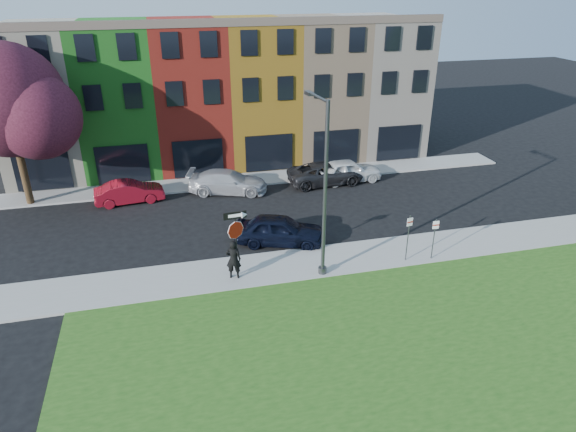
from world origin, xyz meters
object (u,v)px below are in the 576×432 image
object	(u,v)px
man	(233,259)
sedan_near	(280,230)
street_lamp	(323,191)
stop_sign	(236,232)

from	to	relation	value
man	sedan_near	world-z (taller)	man
sedan_near	street_lamp	distance (m)	5.02
man	sedan_near	distance (m)	4.16
man	sedan_near	xyz separation A→B (m)	(2.89, 2.97, -0.29)
man	street_lamp	size ratio (longest dim) A/B	0.23
sedan_near	street_lamp	bearing A→B (deg)	-141.23
sedan_near	street_lamp	xyz separation A→B (m)	(1.22, -3.40, 3.49)
stop_sign	street_lamp	size ratio (longest dim) A/B	0.41
stop_sign	man	distance (m)	1.45
sedan_near	street_lamp	world-z (taller)	street_lamp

